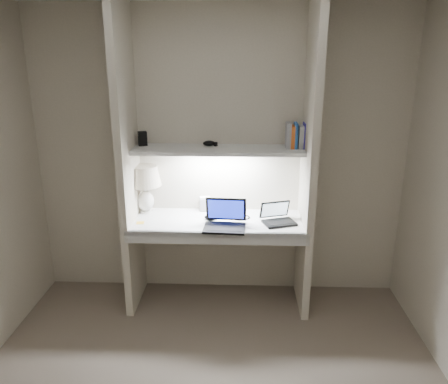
{
  "coord_description": "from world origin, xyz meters",
  "views": [
    {
      "loc": [
        0.18,
        -2.19,
        2.11
      ],
      "look_at": [
        0.06,
        1.05,
        1.07
      ],
      "focal_mm": 35.0,
      "sensor_mm": 36.0,
      "label": 1
    }
  ],
  "objects_px": {
    "laptop_netbook": "(278,218)",
    "speaker": "(205,204)",
    "table_lamp": "(145,181)",
    "laptop_main": "(225,221)",
    "book_row": "(298,136)"
  },
  "relations": [
    {
      "from": "table_lamp",
      "to": "laptop_netbook",
      "type": "distance_m",
      "value": 1.18
    },
    {
      "from": "speaker",
      "to": "book_row",
      "type": "bearing_deg",
      "value": -16.04
    },
    {
      "from": "laptop_netbook",
      "to": "table_lamp",
      "type": "bearing_deg",
      "value": 151.98
    },
    {
      "from": "laptop_netbook",
      "to": "speaker",
      "type": "height_order",
      "value": "laptop_netbook"
    },
    {
      "from": "laptop_main",
      "to": "book_row",
      "type": "xyz_separation_m",
      "value": [
        0.58,
        0.28,
        0.64
      ]
    },
    {
      "from": "table_lamp",
      "to": "book_row",
      "type": "xyz_separation_m",
      "value": [
        1.29,
        -0.03,
        0.41
      ]
    },
    {
      "from": "table_lamp",
      "to": "speaker",
      "type": "bearing_deg",
      "value": 7.25
    },
    {
      "from": "laptop_netbook",
      "to": "book_row",
      "type": "bearing_deg",
      "value": 28.99
    },
    {
      "from": "speaker",
      "to": "table_lamp",
      "type": "bearing_deg",
      "value": 177.94
    },
    {
      "from": "laptop_netbook",
      "to": "speaker",
      "type": "xyz_separation_m",
      "value": [
        -0.62,
        0.26,
        0.02
      ]
    },
    {
      "from": "laptop_main",
      "to": "speaker",
      "type": "bearing_deg",
      "value": 120.63
    },
    {
      "from": "table_lamp",
      "to": "laptop_main",
      "type": "xyz_separation_m",
      "value": [
        0.7,
        -0.31,
        -0.23
      ]
    },
    {
      "from": "table_lamp",
      "to": "book_row",
      "type": "bearing_deg",
      "value": -1.17
    },
    {
      "from": "table_lamp",
      "to": "laptop_netbook",
      "type": "xyz_separation_m",
      "value": [
        1.14,
        -0.19,
        -0.25
      ]
    },
    {
      "from": "laptop_main",
      "to": "speaker",
      "type": "relative_size",
      "value": 2.7
    }
  ]
}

